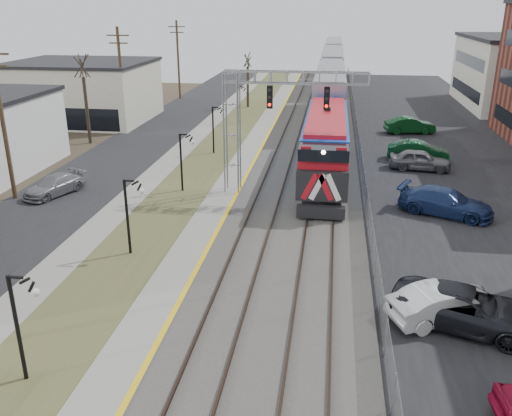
# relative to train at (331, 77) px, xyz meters

# --- Properties ---
(street_west) EXTENTS (7.00, 120.00, 0.04)m
(street_west) POSITION_rel_train_xyz_m (-17.00, -32.96, -2.90)
(street_west) COLOR black
(street_west) RESTS_ON ground
(sidewalk) EXTENTS (2.00, 120.00, 0.08)m
(sidewalk) POSITION_rel_train_xyz_m (-12.50, -32.96, -2.88)
(sidewalk) COLOR gray
(sidewalk) RESTS_ON ground
(grass_median) EXTENTS (4.00, 120.00, 0.06)m
(grass_median) POSITION_rel_train_xyz_m (-9.50, -32.96, -2.89)
(grass_median) COLOR #464E29
(grass_median) RESTS_ON ground
(platform) EXTENTS (2.00, 120.00, 0.24)m
(platform) POSITION_rel_train_xyz_m (-6.50, -32.96, -2.80)
(platform) COLOR gray
(platform) RESTS_ON ground
(ballast_bed) EXTENTS (8.00, 120.00, 0.20)m
(ballast_bed) POSITION_rel_train_xyz_m (-1.50, -32.96, -2.82)
(ballast_bed) COLOR #595651
(ballast_bed) RESTS_ON ground
(parking_lot) EXTENTS (16.00, 120.00, 0.04)m
(parking_lot) POSITION_rel_train_xyz_m (10.50, -32.96, -2.90)
(parking_lot) COLOR black
(parking_lot) RESTS_ON ground
(platform_edge) EXTENTS (0.24, 120.00, 0.01)m
(platform_edge) POSITION_rel_train_xyz_m (-5.62, -32.96, -2.67)
(platform_edge) COLOR gold
(platform_edge) RESTS_ON platform
(track_near) EXTENTS (1.58, 120.00, 0.15)m
(track_near) POSITION_rel_train_xyz_m (-3.50, -32.96, -2.64)
(track_near) COLOR #2D2119
(track_near) RESTS_ON ballast_bed
(track_far) EXTENTS (1.58, 120.00, 0.15)m
(track_far) POSITION_rel_train_xyz_m (-0.00, -32.96, -2.64)
(track_far) COLOR #2D2119
(track_far) RESTS_ON ballast_bed
(train) EXTENTS (3.00, 85.85, 5.33)m
(train) POSITION_rel_train_xyz_m (0.00, 0.00, 0.00)
(train) COLOR #1647B7
(train) RESTS_ON ground
(signal_gantry) EXTENTS (9.00, 1.07, 8.15)m
(signal_gantry) POSITION_rel_train_xyz_m (-4.28, -39.97, 2.67)
(signal_gantry) COLOR gray
(signal_gantry) RESTS_ON ground
(lampposts) EXTENTS (0.14, 62.14, 4.00)m
(lampposts) POSITION_rel_train_xyz_m (-9.50, -49.68, -0.92)
(lampposts) COLOR black
(lampposts) RESTS_ON ground
(utility_poles) EXTENTS (0.28, 80.28, 10.00)m
(utility_poles) POSITION_rel_train_xyz_m (-20.00, -42.96, 2.08)
(utility_poles) COLOR #4C3823
(utility_poles) RESTS_ON ground
(fence) EXTENTS (0.04, 120.00, 1.60)m
(fence) POSITION_rel_train_xyz_m (2.70, -32.96, -2.12)
(fence) COLOR gray
(fence) RESTS_ON ground
(bare_trees) EXTENTS (12.30, 42.30, 5.95)m
(bare_trees) POSITION_rel_train_xyz_m (-18.16, -29.05, -0.22)
(bare_trees) COLOR #382D23
(bare_trees) RESTS_ON ground
(car_lot_b) EXTENTS (4.88, 3.37, 1.52)m
(car_lot_b) POSITION_rel_train_xyz_m (5.24, -54.21, -2.16)
(car_lot_b) COLOR silver
(car_lot_b) RESTS_ON ground
(car_lot_c) EXTENTS (6.26, 4.31, 1.59)m
(car_lot_c) POSITION_rel_train_xyz_m (5.98, -54.49, -2.12)
(car_lot_c) COLOR black
(car_lot_c) RESTS_ON ground
(car_lot_d) EXTENTS (5.99, 4.24, 1.61)m
(car_lot_d) POSITION_rel_train_xyz_m (7.40, -42.06, -2.11)
(car_lot_d) COLOR navy
(car_lot_d) RESTS_ON ground
(car_lot_e) EXTENTS (4.76, 2.34, 1.56)m
(car_lot_e) POSITION_rel_train_xyz_m (7.20, -32.57, -2.14)
(car_lot_e) COLOR slate
(car_lot_e) RESTS_ON ground
(car_lot_f) EXTENTS (5.00, 2.22, 1.60)m
(car_lot_f) POSITION_rel_train_xyz_m (7.41, -29.92, -2.12)
(car_lot_f) COLOR #0B391B
(car_lot_f) RESTS_ON ground
(car_street_b) EXTENTS (3.32, 4.79, 1.29)m
(car_street_b) POSITION_rel_train_xyz_m (-17.73, -41.94, -2.27)
(car_street_b) COLOR gray
(car_street_b) RESTS_ON ground
(car_lot_g) EXTENTS (5.01, 2.45, 1.58)m
(car_lot_g) POSITION_rel_train_xyz_m (7.95, -19.87, -2.13)
(car_lot_g) COLOR #0C3F19
(car_lot_g) RESTS_ON ground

